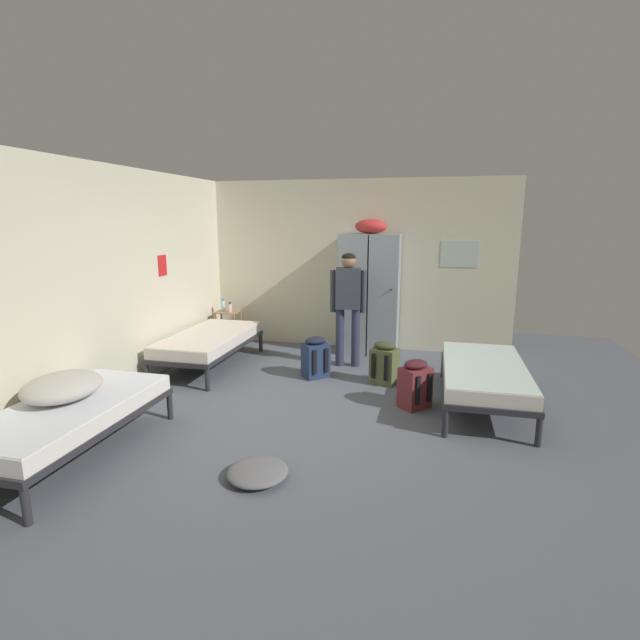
# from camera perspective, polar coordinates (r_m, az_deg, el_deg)

# --- Properties ---
(ground_plane) EXTENTS (8.63, 8.63, 0.00)m
(ground_plane) POSITION_cam_1_polar(r_m,az_deg,el_deg) (5.42, -0.69, -10.46)
(ground_plane) COLOR #565B66
(room_backdrop) EXTENTS (4.87, 5.45, 2.68)m
(room_backdrop) POSITION_cam_1_polar(r_m,az_deg,el_deg) (6.68, -8.51, 5.60)
(room_backdrop) COLOR beige
(room_backdrop) RESTS_ON ground_plane
(locker_bank) EXTENTS (0.90, 0.55, 2.07)m
(locker_bank) POSITION_cam_1_polar(r_m,az_deg,el_deg) (7.42, 5.95, 3.40)
(locker_bank) COLOR #8C99A3
(locker_bank) RESTS_ON ground_plane
(shelf_unit) EXTENTS (0.38, 0.30, 0.57)m
(shelf_unit) POSITION_cam_1_polar(r_m,az_deg,el_deg) (8.07, -10.97, -0.56)
(shelf_unit) COLOR #99704C
(shelf_unit) RESTS_ON ground_plane
(bed_right) EXTENTS (0.90, 1.90, 0.49)m
(bed_right) POSITION_cam_1_polar(r_m,az_deg,el_deg) (5.66, 19.00, -6.05)
(bed_right) COLOR #28282D
(bed_right) RESTS_ON ground_plane
(bed_left_front) EXTENTS (0.90, 1.90, 0.49)m
(bed_left_front) POSITION_cam_1_polar(r_m,az_deg,el_deg) (4.80, -27.80, -10.04)
(bed_left_front) COLOR #28282D
(bed_left_front) RESTS_ON ground_plane
(bed_left_rear) EXTENTS (0.90, 1.90, 0.49)m
(bed_left_rear) POSITION_cam_1_polar(r_m,az_deg,el_deg) (6.93, -13.09, -2.42)
(bed_left_rear) COLOR #28282D
(bed_left_rear) RESTS_ON ground_plane
(bedding_heap) EXTENTS (0.62, 0.72, 0.23)m
(bedding_heap) POSITION_cam_1_polar(r_m,az_deg,el_deg) (4.87, -28.42, -7.02)
(bedding_heap) COLOR #B7B2A8
(bedding_heap) RESTS_ON bed_left_front
(person_traveler) EXTENTS (0.51, 0.24, 1.61)m
(person_traveler) POSITION_cam_1_polar(r_m,az_deg,el_deg) (6.68, 3.39, 2.52)
(person_traveler) COLOR #2D334C
(person_traveler) RESTS_ON ground_plane
(water_bottle) EXTENTS (0.06, 0.06, 0.20)m
(water_bottle) POSITION_cam_1_polar(r_m,az_deg,el_deg) (8.06, -11.52, 1.70)
(water_bottle) COLOR #B2DBEA
(water_bottle) RESTS_ON shelf_unit
(lotion_bottle) EXTENTS (0.06, 0.06, 0.17)m
(lotion_bottle) POSITION_cam_1_polar(r_m,az_deg,el_deg) (7.95, -10.71, 1.45)
(lotion_bottle) COLOR beige
(lotion_bottle) RESTS_ON shelf_unit
(backpack_maroon) EXTENTS (0.42, 0.42, 0.55)m
(backpack_maroon) POSITION_cam_1_polar(r_m,az_deg,el_deg) (5.46, 11.21, -7.60)
(backpack_maroon) COLOR maroon
(backpack_maroon) RESTS_ON ground_plane
(backpack_olive) EXTENTS (0.38, 0.40, 0.55)m
(backpack_olive) POSITION_cam_1_polar(r_m,az_deg,el_deg) (6.16, 7.74, -5.20)
(backpack_olive) COLOR #566038
(backpack_olive) RESTS_ON ground_plane
(backpack_navy) EXTENTS (0.42, 0.42, 0.55)m
(backpack_navy) POSITION_cam_1_polar(r_m,az_deg,el_deg) (6.35, -0.58, -4.56)
(backpack_navy) COLOR navy
(backpack_navy) RESTS_ON ground_plane
(clothes_pile_grey) EXTENTS (0.50, 0.51, 0.11)m
(clothes_pile_grey) POSITION_cam_1_polar(r_m,az_deg,el_deg) (4.10, -7.47, -17.56)
(clothes_pile_grey) COLOR slate
(clothes_pile_grey) RESTS_ON ground_plane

